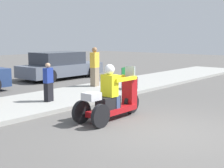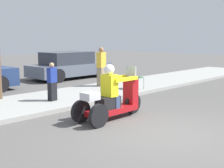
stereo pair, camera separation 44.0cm
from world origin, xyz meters
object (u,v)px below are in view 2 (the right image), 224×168
at_px(folding_chair_set_back, 134,76).
at_px(parked_car_lot_left, 70,66).
at_px(motorcycle_trike, 112,99).
at_px(spectator_with_child, 52,82).
at_px(spectator_near_curb, 101,67).

relative_size(folding_chair_set_back, parked_car_lot_left, 0.19).
bearing_deg(motorcycle_trike, spectator_with_child, 90.46).
distance_m(folding_chair_set_back, parked_car_lot_left, 5.02).
relative_size(motorcycle_trike, folding_chair_set_back, 2.65).
bearing_deg(spectator_near_curb, folding_chair_set_back, -75.70).
height_order(folding_chair_set_back, parked_car_lot_left, parked_car_lot_left).
height_order(spectator_with_child, folding_chair_set_back, spectator_with_child).
distance_m(spectator_with_child, parked_car_lot_left, 6.29).
bearing_deg(spectator_with_child, spectator_near_curb, 17.93).
relative_size(motorcycle_trike, spectator_near_curb, 1.38).
height_order(motorcycle_trike, spectator_with_child, motorcycle_trike).
relative_size(spectator_with_child, folding_chair_set_back, 1.45).
bearing_deg(folding_chair_set_back, motorcycle_trike, -147.89).
xyz_separation_m(folding_chair_set_back, parked_car_lot_left, (0.85, 4.95, 0.02)).
xyz_separation_m(spectator_near_curb, folding_chair_set_back, (0.36, -1.40, -0.25)).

